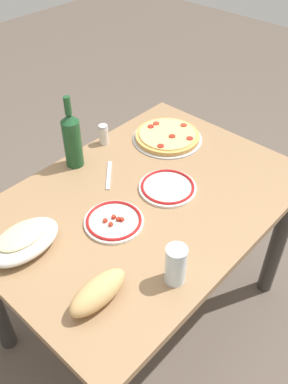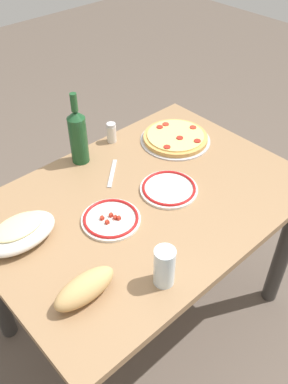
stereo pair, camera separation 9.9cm
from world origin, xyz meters
The scene contains 11 objects.
ground_plane centered at (0.00, 0.00, 0.00)m, with size 8.00×8.00×0.00m, color brown.
dining_table centered at (0.00, 0.00, 0.60)m, with size 1.16×0.82×0.74m.
pepperoni_pizza centered at (0.35, 0.18, 0.75)m, with size 0.30×0.30×0.03m.
baked_pasta_dish centered at (-0.43, 0.12, 0.78)m, with size 0.24×0.15×0.08m.
wine_bottle centered at (-0.03, 0.34, 0.85)m, with size 0.07×0.07×0.30m.
water_glass centered at (-0.20, -0.31, 0.80)m, with size 0.06×0.06×0.13m, color silver.
side_plate_near centered at (0.10, -0.03, 0.74)m, with size 0.21×0.21×0.02m.
side_plate_far centered at (-0.16, -0.01, 0.74)m, with size 0.20×0.20×0.02m.
bread_loaf centered at (-0.40, -0.19, 0.77)m, with size 0.20×0.08×0.07m, color tan.
spice_shaker centered at (0.15, 0.36, 0.78)m, with size 0.04×0.04×0.09m.
fork_right centered at (0.01, 0.19, 0.74)m, with size 0.17×0.02×0.01m, color #B7B7BC.
Camera 1 is at (-0.81, -0.74, 1.72)m, focal length 38.32 mm.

